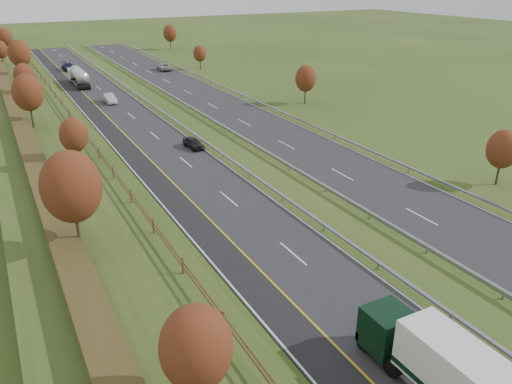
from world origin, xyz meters
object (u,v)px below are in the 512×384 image
at_px(car_silver_mid, 109,98).
at_px(car_oncoming, 164,67).
at_px(road_tanker, 79,76).
at_px(car_small_far, 68,67).
at_px(car_dark_near, 193,143).

height_order(car_silver_mid, car_oncoming, car_oncoming).
xyz_separation_m(road_tanker, car_small_far, (0.93, 18.94, -1.01)).
xyz_separation_m(car_dark_near, car_oncoming, (14.92, 56.13, 0.12)).
height_order(road_tanker, car_small_far, road_tanker).
bearing_deg(car_dark_near, car_small_far, 89.48).
distance_m(car_silver_mid, car_oncoming, 32.25).
bearing_deg(car_silver_mid, road_tanker, 92.86).
bearing_deg(car_dark_near, car_oncoming, 70.61).
distance_m(car_silver_mid, car_small_far, 36.84).
relative_size(car_silver_mid, car_oncoming, 0.83).
bearing_deg(car_small_far, road_tanker, -94.77).
xyz_separation_m(car_silver_mid, car_oncoming, (18.71, 26.27, 0.01)).
bearing_deg(road_tanker, car_silver_mid, -84.30).
relative_size(car_silver_mid, car_small_far, 0.84).
xyz_separation_m(car_silver_mid, car_small_far, (-0.86, 36.83, 0.03)).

